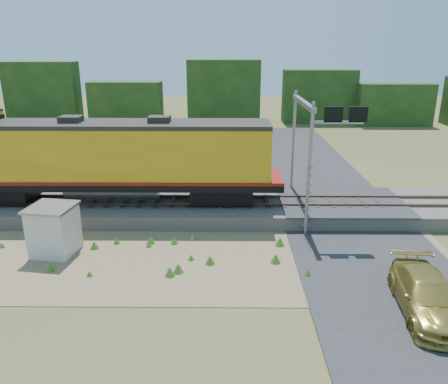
{
  "coord_description": "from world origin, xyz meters",
  "views": [
    {
      "loc": [
        0.46,
        -17.57,
        9.29
      ],
      "look_at": [
        0.26,
        3.0,
        2.4
      ],
      "focal_mm": 35.0,
      "sensor_mm": 36.0,
      "label": 1
    }
  ],
  "objects_px": {
    "signal_gantry": "(311,129)",
    "car": "(427,296)",
    "shed": "(54,230)",
    "locomotive": "(104,157)"
  },
  "relations": [
    {
      "from": "signal_gantry",
      "to": "car",
      "type": "height_order",
      "value": "signal_gantry"
    },
    {
      "from": "shed",
      "to": "car",
      "type": "distance_m",
      "value": 16.04
    },
    {
      "from": "signal_gantry",
      "to": "shed",
      "type": "bearing_deg",
      "value": -160.72
    },
    {
      "from": "locomotive",
      "to": "signal_gantry",
      "type": "relative_size",
      "value": 2.82
    },
    {
      "from": "shed",
      "to": "car",
      "type": "relative_size",
      "value": 0.49
    },
    {
      "from": "locomotive",
      "to": "shed",
      "type": "xyz_separation_m",
      "value": [
        -1.2,
        -5.01,
        -2.21
      ]
    },
    {
      "from": "shed",
      "to": "signal_gantry",
      "type": "height_order",
      "value": "signal_gantry"
    },
    {
      "from": "shed",
      "to": "signal_gantry",
      "type": "distance_m",
      "value": 13.75
    },
    {
      "from": "locomotive",
      "to": "shed",
      "type": "height_order",
      "value": "locomotive"
    },
    {
      "from": "shed",
      "to": "locomotive",
      "type": "bearing_deg",
      "value": 85.02
    }
  ]
}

